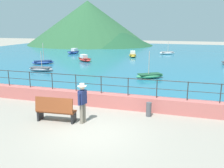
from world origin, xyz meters
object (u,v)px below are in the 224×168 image
Objects in this scene: boat_2 at (43,62)px; boat_4 at (167,53)px; person_walking at (83,101)px; boat_5 at (41,69)px; boat_3 at (85,59)px; boat_1 at (133,55)px; boat_0 at (150,76)px; boat_7 at (74,52)px; bench_main at (55,110)px; bollard at (149,109)px.

boat_2 is 0.98× the size of boat_4.
boat_5 is at bearing 130.39° from person_walking.
person_walking is 0.73× the size of boat_2.
boat_3 is (3.49, 3.19, 0.06)m from boat_2.
boat_1 is at bearing 47.84° from boat_2.
boat_3 is 7.04m from boat_5.
boat_7 is (-13.23, 13.91, 0.06)m from boat_0.
boat_3 is at bearing 42.42° from boat_2.
boat_3 is at bearing -130.74° from boat_4.
boat_2 is 1.02× the size of boat_5.
boat_4 is 1.00× the size of boat_7.
boat_1 is 6.00m from boat_4.
boat_3 is at bearing 109.20° from bench_main.
boat_1 is at bearing 96.76° from person_walking.
boat_0 is 1.02× the size of boat_5.
boat_2 is at bearing 120.04° from boat_5.
boat_2 is (-10.63, 13.68, -0.71)m from person_walking.
boat_7 is at bearing 124.41° from boat_3.
boat_4 is at bearing 86.90° from person_walking.
boat_2 is at bearing -132.16° from boat_1.
person_walking is 0.72× the size of boat_4.
boat_4 is at bearing 13.63° from boat_7.
boat_0 is (-1.14, 8.12, -0.07)m from bollard.
bollard is 0.28× the size of boat_5.
boat_0 is at bearing -18.12° from boat_2.
boat_5 reaches higher than boat_3.
person_walking is 0.71× the size of boat_1.
boat_1 is at bearing 93.73° from bench_main.
boat_4 is at bearing 92.59° from bollard.
bench_main is 2.61× the size of bollard.
boat_1 is (-5.26, 20.87, -0.01)m from bollard.
boat_5 is at bearing -59.96° from boat_2.
bollard is at bearing -75.86° from boat_1.
boat_2 is at bearing 124.16° from bench_main.
boat_2 reaches higher than boat_3.
boat_1 is at bearing 104.14° from bollard.
boat_7 is (-9.11, 1.16, 0.00)m from boat_1.
boat_5 is (-11.07, 8.35, -0.07)m from bollard.
boat_1 is 7.18m from boat_3.
boat_1 is 1.00× the size of boat_7.
boat_2 is at bearing -83.43° from boat_7.
boat_5 is at bearing -100.93° from boat_3.
boat_3 and boat_7 have the same top height.
person_walking is at bearing -67.06° from boat_3.
boat_5 is (2.15, -3.72, -0.00)m from boat_2.
bench_main is 26.12m from boat_7.
boat_2 is at bearing 137.59° from bollard.
boat_0 is (1.45, 9.73, -0.71)m from person_walking.
boat_0 is 12.71m from boat_2.
boat_1 is 13.80m from boat_5.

